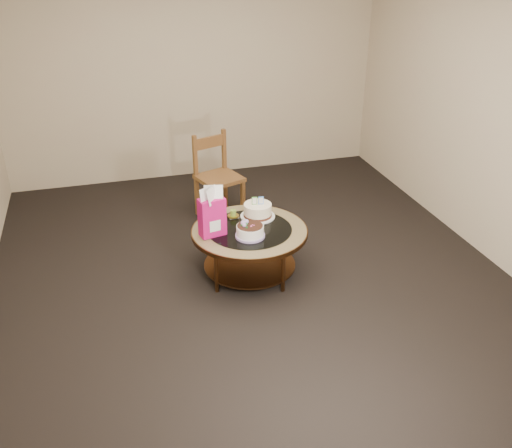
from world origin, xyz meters
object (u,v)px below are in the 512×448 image
object	(u,v)px
decorated_cake	(250,231)
cream_cake	(258,211)
gift_bag	(212,212)
coffee_table	(250,237)
dining_chair	(217,176)

from	to	relation	value
decorated_cake	cream_cake	distance (m)	0.38
cream_cake	gift_bag	distance (m)	0.53
decorated_cake	cream_cake	size ratio (longest dim) A/B	0.81
coffee_table	decorated_cake	bearing A→B (deg)	-103.83
gift_bag	dining_chair	xyz separation A→B (m)	(0.32, 1.26, -0.22)
dining_chair	gift_bag	bearing A→B (deg)	-123.15
decorated_cake	coffee_table	bearing A→B (deg)	76.17
dining_chair	coffee_table	bearing A→B (deg)	-108.51
coffee_table	dining_chair	distance (m)	1.25
coffee_table	cream_cake	world-z (taller)	cream_cake
dining_chair	cream_cake	bearing A→B (deg)	-101.18
cream_cake	dining_chair	distance (m)	1.06
cream_cake	gift_bag	bearing A→B (deg)	-145.47
decorated_cake	gift_bag	xyz separation A→B (m)	(-0.30, 0.12, 0.17)
coffee_table	decorated_cake	xyz separation A→B (m)	(-0.03, -0.14, 0.13)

